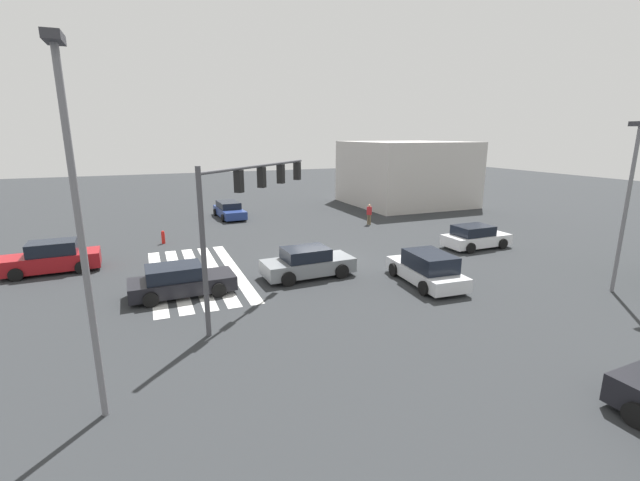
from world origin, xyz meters
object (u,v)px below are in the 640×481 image
object	(u,v)px
car_2	(51,258)
pedestrian	(369,213)
street_light_pole_b	(629,192)
car_4	(427,269)
fire_hydrant	(163,237)
traffic_signal_mast	(250,196)
car_1	(308,263)
car_5	(229,210)
car_3	(180,281)
street_light_pole_a	(77,209)
car_0	(475,237)

from	to	relation	value
car_2	pedestrian	xyz separation A→B (m)	(-4.38, 20.90, 0.15)
street_light_pole_b	car_2	bearing A→B (deg)	-118.30
car_4	fire_hydrant	size ratio (longest dim) A/B	5.38
street_light_pole_b	fire_hydrant	size ratio (longest dim) A/B	8.65
traffic_signal_mast	car_1	xyz separation A→B (m)	(-2.56, 3.36, -3.86)
car_5	fire_hydrant	size ratio (longest dim) A/B	5.72
car_3	car_5	world-z (taller)	car_3
street_light_pole_b	car_3	bearing A→B (deg)	-111.12
car_5	car_4	bearing A→B (deg)	11.98
fire_hydrant	car_1	bearing A→B (deg)	32.85
traffic_signal_mast	fire_hydrant	world-z (taller)	traffic_signal_mast
traffic_signal_mast	car_5	world-z (taller)	traffic_signal_mast
pedestrian	street_light_pole_b	distance (m)	17.89
car_1	car_3	bearing A→B (deg)	-179.82
car_1	car_5	distance (m)	17.18
car_4	street_light_pole_a	bearing A→B (deg)	114.46
traffic_signal_mast	pedestrian	size ratio (longest dim) A/B	3.69
car_0	car_3	world-z (taller)	car_0
traffic_signal_mast	pedestrian	xyz separation A→B (m)	(-12.60, 12.35, -3.67)
street_light_pole_b	car_4	bearing A→B (deg)	-119.60
car_4	traffic_signal_mast	bearing A→B (deg)	89.71
car_4	fire_hydrant	distance (m)	17.11
car_3	pedestrian	bearing A→B (deg)	32.64
car_5	pedestrian	distance (m)	11.98
car_1	street_light_pole_b	size ratio (longest dim) A/B	0.61
traffic_signal_mast	fire_hydrant	size ratio (longest dim) A/B	6.89
car_0	fire_hydrant	world-z (taller)	car_0
car_2	car_0	bearing A→B (deg)	166.87
traffic_signal_mast	car_0	distance (m)	16.00
street_light_pole_a	pedestrian	bearing A→B (deg)	136.04
pedestrian	car_0	bearing A→B (deg)	61.08
car_0	fire_hydrant	bearing A→B (deg)	153.44
pedestrian	street_light_pole_b	bearing A→B (deg)	53.96
car_0	car_1	world-z (taller)	car_1
traffic_signal_mast	street_light_pole_b	size ratio (longest dim) A/B	0.80
car_2	street_light_pole_b	world-z (taller)	street_light_pole_b
traffic_signal_mast	pedestrian	distance (m)	18.02
car_2	car_5	xyz separation A→B (m)	(-11.51, 11.28, -0.10)
car_0	pedestrian	distance (m)	9.20
car_4	pedestrian	distance (m)	13.83
car_3	pedestrian	distance (m)	18.24
car_1	car_4	size ratio (longest dim) A/B	0.99
street_light_pole_a	car_3	bearing A→B (deg)	162.43
car_2	street_light_pole_a	bearing A→B (deg)	100.81
car_1	fire_hydrant	size ratio (longest dim) A/B	5.32
car_5	pedestrian	bearing A→B (deg)	50.34
traffic_signal_mast	car_0	bearing A→B (deg)	-30.80
car_3	street_light_pole_b	distance (m)	19.78
car_1	car_5	bearing A→B (deg)	90.09
car_0	car_5	xyz separation A→B (m)	(-15.92, -12.31, -0.03)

